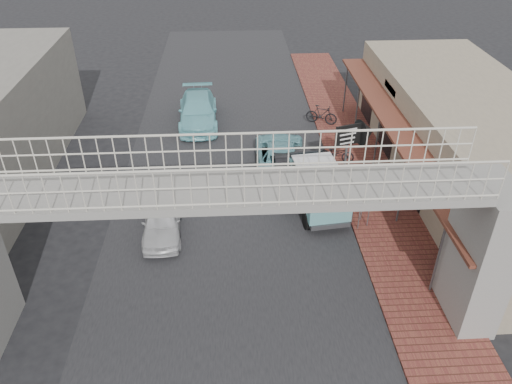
{
  "coord_description": "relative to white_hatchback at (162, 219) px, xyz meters",
  "views": [
    {
      "loc": [
        0.15,
        -15.27,
        12.47
      ],
      "look_at": [
        1.06,
        0.91,
        1.8
      ],
      "focal_mm": 35.0,
      "sensor_mm": 36.0,
      "label": 1
    }
  ],
  "objects": [
    {
      "name": "shophouse_row",
      "position": [
        13.67,
        3.09,
        1.38
      ],
      "size": [
        7.2,
        18.0,
        4.0
      ],
      "color": "gray",
      "rests_on": "ground"
    },
    {
      "name": "arrow_sign",
      "position": [
        8.66,
        3.08,
        2.06
      ],
      "size": [
        1.94,
        1.29,
        3.21
      ],
      "rotation": [
        0.0,
        0.0,
        0.3
      ],
      "color": "#59595B",
      "rests_on": "sidewalk"
    },
    {
      "name": "angkot_far",
      "position": [
        1.02,
        10.16,
        0.13
      ],
      "size": [
        2.32,
        5.29,
        1.51
      ],
      "primitive_type": "imported",
      "rotation": [
        0.0,
        0.0,
        0.04
      ],
      "color": "#7CCDD7",
      "rests_on": "ground"
    },
    {
      "name": "footbridge",
      "position": [
        2.7,
        -4.91,
        2.55
      ],
      "size": [
        16.4,
        2.4,
        6.34
      ],
      "color": "gray",
      "rests_on": "ground"
    },
    {
      "name": "white_hatchback",
      "position": [
        0.0,
        0.0,
        0.0
      ],
      "size": [
        1.67,
        3.77,
        1.26
      ],
      "primitive_type": "imported",
      "rotation": [
        0.0,
        0.0,
        0.05
      ],
      "color": "silver",
      "rests_on": "ground"
    },
    {
      "name": "road_strip",
      "position": [
        2.7,
        -0.91,
        -0.63
      ],
      "size": [
        10.0,
        60.0,
        0.01
      ],
      "primitive_type": "cube",
      "color": "black",
      "rests_on": "ground"
    },
    {
      "name": "sidewalk",
      "position": [
        9.2,
        2.09,
        -0.58
      ],
      "size": [
        3.0,
        40.0,
        0.1
      ],
      "primitive_type": "cube",
      "color": "brown",
      "rests_on": "ground"
    },
    {
      "name": "ground",
      "position": [
        2.7,
        -0.91,
        -0.63
      ],
      "size": [
        120.0,
        120.0,
        0.0
      ],
      "primitive_type": "plane",
      "color": "black",
      "rests_on": "ground"
    },
    {
      "name": "dark_sedan",
      "position": [
        5.53,
        3.09,
        0.06
      ],
      "size": [
        1.62,
        4.27,
        1.39
      ],
      "primitive_type": "imported",
      "rotation": [
        0.0,
        0.0,
        0.04
      ],
      "color": "black",
      "rests_on": "ground"
    },
    {
      "name": "angkot_curb",
      "position": [
        5.2,
        4.84,
        0.08
      ],
      "size": [
        2.62,
        5.22,
        1.42
      ],
      "primitive_type": "imported",
      "rotation": [
        0.0,
        0.0,
        3.09
      ],
      "color": "#6DB3BD",
      "rests_on": "ground"
    },
    {
      "name": "motorcycle_far",
      "position": [
        8.0,
        9.51,
        0.01
      ],
      "size": [
        1.86,
        1.18,
        1.08
      ],
      "primitive_type": "imported",
      "rotation": [
        0.0,
        0.0,
        1.17
      ],
      "color": "black",
      "rests_on": "sidewalk"
    },
    {
      "name": "angkot_van",
      "position": [
        6.47,
        1.31,
        0.6
      ],
      "size": [
        2.23,
        4.14,
        1.94
      ],
      "rotation": [
        0.0,
        0.0,
        0.12
      ],
      "color": "black",
      "rests_on": "ground"
    },
    {
      "name": "street_clock",
      "position": [
        8.0,
        -0.05,
        1.56
      ],
      "size": [
        0.65,
        0.62,
        2.53
      ],
      "rotation": [
        0.0,
        0.0,
        0.38
      ],
      "color": "#59595B",
      "rests_on": "sidewalk"
    },
    {
      "name": "motorcycle_near",
      "position": [
        8.0,
        5.14,
        -0.07
      ],
      "size": [
        1.85,
        1.01,
        0.92
      ],
      "primitive_type": "imported",
      "rotation": [
        0.0,
        0.0,
        1.33
      ],
      "color": "black",
      "rests_on": "sidewalk"
    }
  ]
}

